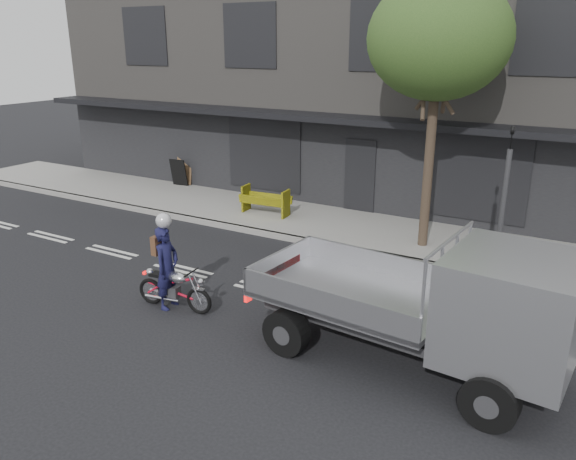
# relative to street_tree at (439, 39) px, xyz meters

# --- Properties ---
(ground) EXTENTS (80.00, 80.00, 0.00)m
(ground) POSITION_rel_street_tree_xyz_m (-2.20, -4.20, -5.28)
(ground) COLOR black
(ground) RESTS_ON ground
(sidewalk) EXTENTS (32.00, 3.20, 0.15)m
(sidewalk) POSITION_rel_street_tree_xyz_m (-2.20, 0.50, -5.20)
(sidewalk) COLOR gray
(sidewalk) RESTS_ON ground
(kerb) EXTENTS (32.00, 0.20, 0.15)m
(kerb) POSITION_rel_street_tree_xyz_m (-2.20, -1.10, -5.20)
(kerb) COLOR gray
(kerb) RESTS_ON ground
(building_main) EXTENTS (26.00, 10.00, 8.00)m
(building_main) POSITION_rel_street_tree_xyz_m (-2.20, 7.10, -1.28)
(building_main) COLOR slate
(building_main) RESTS_ON ground
(street_tree) EXTENTS (3.40, 3.40, 6.74)m
(street_tree) POSITION_rel_street_tree_xyz_m (0.00, 0.00, 0.00)
(street_tree) COLOR #382B21
(street_tree) RESTS_ON ground
(traffic_light_pole) EXTENTS (0.12, 0.12, 3.50)m
(traffic_light_pole) POSITION_rel_street_tree_xyz_m (2.00, -0.85, -3.63)
(traffic_light_pole) COLOR #2D2D30
(traffic_light_pole) RESTS_ON ground
(motorcycle) EXTENTS (1.75, 0.51, 0.90)m
(motorcycle) POSITION_rel_street_tree_xyz_m (-3.40, -5.88, -4.81)
(motorcycle) COLOR black
(motorcycle) RESTS_ON ground
(rider) EXTENTS (0.48, 0.67, 1.74)m
(rider) POSITION_rel_street_tree_xyz_m (-3.55, -5.88, -4.41)
(rider) COLOR #16153C
(rider) RESTS_ON ground
(flatbed_ute) EXTENTS (5.35, 2.55, 2.40)m
(flatbed_ute) POSITION_rel_street_tree_xyz_m (2.51, -5.60, -3.91)
(flatbed_ute) COLOR black
(flatbed_ute) RESTS_ON ground
(construction_barrier) EXTENTS (1.59, 0.74, 0.87)m
(construction_barrier) POSITION_rel_street_tree_xyz_m (-5.06, 0.08, -4.69)
(construction_barrier) COLOR yellow
(construction_barrier) RESTS_ON sidewalk
(sandwich_board) EXTENTS (0.67, 0.48, 1.00)m
(sandwich_board) POSITION_rel_street_tree_xyz_m (-9.73, 1.74, -4.63)
(sandwich_board) COLOR black
(sandwich_board) RESTS_ON sidewalk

